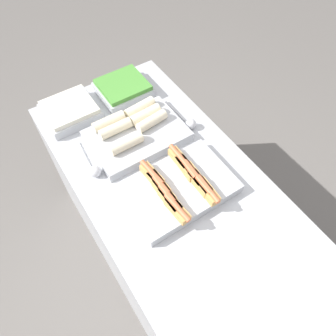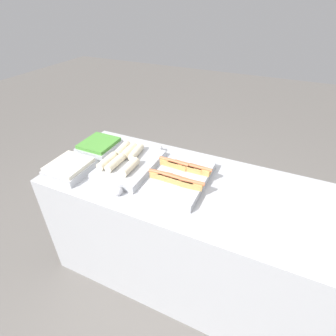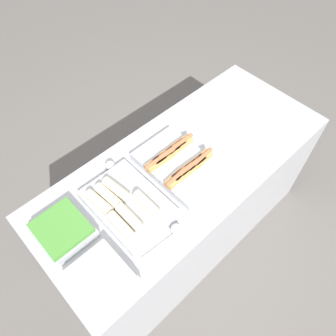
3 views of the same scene
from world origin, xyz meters
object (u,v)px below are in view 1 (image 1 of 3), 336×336
(serving_spoon_far, at_px, (189,123))
(serving_spoon_near, at_px, (94,170))
(tray_wraps, at_px, (136,132))
(tray_side_front, at_px, (70,111))
(tray_hotdogs, at_px, (179,187))
(tray_side_back, at_px, (123,88))

(serving_spoon_far, bearing_deg, serving_spoon_near, -90.15)
(tray_wraps, relative_size, tray_side_front, 1.73)
(tray_hotdogs, relative_size, serving_spoon_far, 1.90)
(tray_side_back, xyz_separation_m, serving_spoon_near, (0.40, -0.37, -0.01))
(tray_wraps, height_order, serving_spoon_near, tray_wraps)
(tray_side_front, distance_m, serving_spoon_far, 0.62)
(tray_hotdogs, height_order, serving_spoon_far, tray_hotdogs)
(tray_wraps, distance_m, serving_spoon_near, 0.28)
(tray_wraps, bearing_deg, tray_hotdogs, -0.04)
(tray_side_front, height_order, serving_spoon_far, tray_side_front)
(tray_side_back, bearing_deg, tray_hotdogs, -8.59)
(tray_side_back, height_order, serving_spoon_near, tray_side_back)
(tray_hotdogs, height_order, tray_side_front, tray_hotdogs)
(tray_hotdogs, relative_size, tray_side_front, 1.78)
(tray_side_front, xyz_separation_m, serving_spoon_far, (0.40, 0.47, -0.01))
(tray_hotdogs, bearing_deg, tray_side_front, -163.29)
(tray_hotdogs, distance_m, tray_wraps, 0.37)
(tray_hotdogs, xyz_separation_m, tray_wraps, (-0.37, 0.00, 0.00))
(tray_hotdogs, bearing_deg, serving_spoon_near, -137.97)
(serving_spoon_near, bearing_deg, tray_wraps, 107.05)
(tray_hotdogs, xyz_separation_m, serving_spoon_far, (-0.29, 0.26, -0.01))
(serving_spoon_far, bearing_deg, tray_side_back, -158.03)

